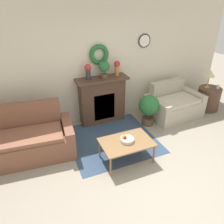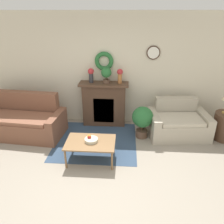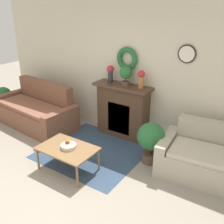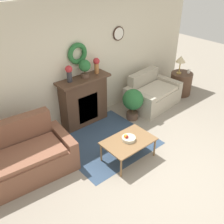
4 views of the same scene
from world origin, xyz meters
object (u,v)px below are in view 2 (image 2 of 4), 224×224
Objects in this scene: couch_left at (21,121)px; loveseat_right at (178,123)px; vase_on_mantel_left at (91,74)px; fireplace at (104,104)px; coffee_table at (91,143)px; fruit_bowl at (91,139)px; vase_on_mantel_right at (120,75)px; potted_plant_on_mantel at (106,73)px; potted_plant_floor_by_loveseat at (143,119)px.

couch_left reaches higher than loveseat_right.
loveseat_right is 2.35m from vase_on_mantel_left.
fireplace reaches higher than coffee_table.
fruit_bowl is 0.74× the size of vase_on_mantel_right.
potted_plant_on_mantel is at bearing -176.44° from vase_on_mantel_right.
potted_plant_floor_by_loveseat is at bearing 42.51° from coffee_table.
vase_on_mantel_right is (2.30, 0.63, 0.98)m from couch_left.
vase_on_mantel_left reaches higher than coffee_table.
potted_plant_on_mantel reaches higher than coffee_table.
vase_on_mantel_right is at bearing 156.79° from loveseat_right.
loveseat_right reaches higher than potted_plant_floor_by_loveseat.
potted_plant_on_mantel is (-0.32, -0.02, 0.03)m from vase_on_mantel_right.
potted_plant_on_mantel is (1.97, 0.61, 1.02)m from couch_left.
potted_plant_on_mantel is at bearing -3.10° from vase_on_mantel_left.
fruit_bowl is 1.39m from potted_plant_floor_by_loveseat.
fireplace is at bearing -179.18° from vase_on_mantel_right.
vase_on_mantel_right reaches higher than potted_plant_floor_by_loveseat.
potted_plant_on_mantel is at bearing 160.59° from loveseat_right.
couch_left is at bearing -158.43° from vase_on_mantel_left.
potted_plant_on_mantel reaches higher than vase_on_mantel_left.
potted_plant_on_mantel reaches higher than potted_plant_floor_by_loveseat.
fruit_bowl is at bearing -155.11° from loveseat_right.
loveseat_right is 4.07× the size of vase_on_mantel_left.
fireplace is at bearing -1.02° from vase_on_mantel_left.
fireplace is at bearing 23.23° from couch_left.
vase_on_mantel_left is 0.69m from vase_on_mantel_right.
coffee_table is at bearing -82.79° from vase_on_mantel_left.
coffee_table is 3.68× the size of fruit_bowl.
loveseat_right is at bearing 8.03° from couch_left.
couch_left is (-1.91, -0.63, -0.24)m from fireplace.
vase_on_mantel_right is (-1.38, 0.44, 1.01)m from loveseat_right.
vase_on_mantel_right is 0.89× the size of potted_plant_on_mantel.
loveseat_right is 1.77m from vase_on_mantel_right.
loveseat_right is at bearing 30.74° from coffee_table.
fruit_bowl is (-1.87, -1.10, 0.16)m from loveseat_right.
couch_left is 1.48× the size of loveseat_right.
potted_plant_on_mantel is (0.17, 1.54, 0.96)m from coffee_table.
potted_plant_on_mantel is at bearing 22.31° from couch_left.
vase_on_mantel_left is at bearing 26.58° from couch_left.
potted_plant_floor_by_loveseat is (0.87, -0.59, -0.88)m from potted_plant_on_mantel.
vase_on_mantel_left is (1.61, 0.63, 0.98)m from couch_left.
vase_on_mantel_right is 0.32m from potted_plant_on_mantel.
vase_on_mantel_right is (0.38, 0.01, 0.75)m from fireplace.
vase_on_mantel_right is at bearing 20.47° from couch_left.
potted_plant_on_mantel reaches higher than fruit_bowl.
loveseat_right is at bearing -13.86° from potted_plant_on_mantel.
coffee_table is 1.88m from vase_on_mantel_right.
fruit_bowl is (1.81, -0.90, 0.13)m from couch_left.
vase_on_mantel_left is at bearing 153.90° from potted_plant_floor_by_loveseat.
couch_left is 2.58m from vase_on_mantel_right.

